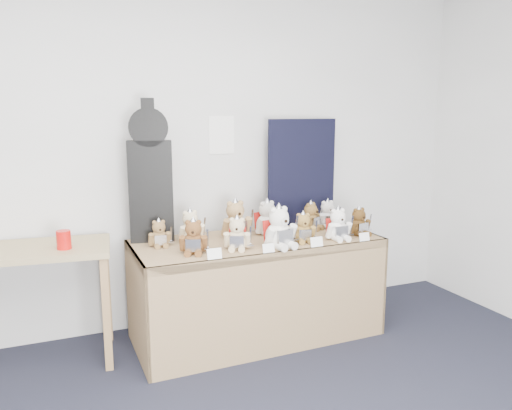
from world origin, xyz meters
name	(u,v)px	position (x,y,z in m)	size (l,w,h in m)	color
room_shell	(222,135)	(0.83, 2.49, 1.51)	(6.00, 6.00, 6.00)	white
display_table	(261,263)	(0.93, 1.93, 0.60)	(1.83, 0.79, 0.76)	olive
side_table	(34,266)	(-0.60, 2.18, 0.68)	(1.03, 0.65, 0.81)	#948050
guitar_case	(150,173)	(0.21, 2.25, 1.26)	(0.32, 0.15, 1.03)	black
navy_board	(302,172)	(1.48, 2.35, 1.20)	(0.66, 0.02, 0.88)	black
red_cup	(64,240)	(-0.40, 2.06, 0.87)	(0.09, 0.09, 0.12)	red
teddy_front_far_left	(194,238)	(0.40, 1.82, 0.86)	(0.21, 0.20, 0.26)	brown
teddy_front_left	(237,235)	(0.70, 1.81, 0.86)	(0.20, 0.20, 0.26)	beige
teddy_front_centre	(279,229)	(0.99, 1.74, 0.89)	(0.28, 0.25, 0.33)	white
teddy_front_right	(303,229)	(1.21, 1.81, 0.85)	(0.20, 0.18, 0.24)	olive
teddy_front_far_right	(338,225)	(1.48, 1.77, 0.86)	(0.22, 0.18, 0.27)	white
teddy_front_end	(359,223)	(1.71, 1.83, 0.85)	(0.20, 0.17, 0.24)	#4E351A
teddy_back_left	(191,227)	(0.46, 2.13, 0.86)	(0.22, 0.19, 0.27)	beige
teddy_back_centre_left	(236,221)	(0.81, 2.12, 0.89)	(0.26, 0.22, 0.32)	#A68253
teddy_back_centre_right	(268,219)	(1.07, 2.12, 0.88)	(0.25, 0.23, 0.30)	silver
teddy_back_right	(311,217)	(1.46, 2.13, 0.86)	(0.21, 0.20, 0.25)	brown
teddy_back_end	(328,215)	(1.62, 2.15, 0.86)	(0.20, 0.16, 0.25)	silver
teddy_back_far_left	(159,234)	(0.22, 2.08, 0.84)	(0.18, 0.14, 0.22)	olive
entry_card_a	(214,254)	(0.48, 1.63, 0.80)	(0.10, 0.00, 0.07)	white
entry_card_b	(269,248)	(0.86, 1.64, 0.79)	(0.08, 0.00, 0.06)	white
entry_card_c	(317,242)	(1.24, 1.65, 0.79)	(0.10, 0.00, 0.07)	white
entry_card_d	(364,237)	(1.64, 1.65, 0.79)	(0.08, 0.00, 0.06)	white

